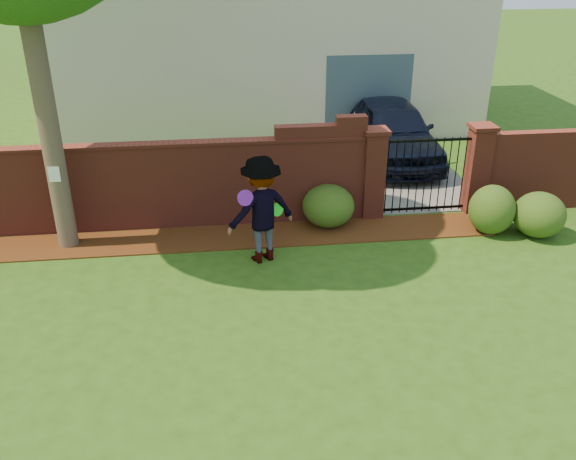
{
  "coord_description": "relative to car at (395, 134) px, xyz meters",
  "views": [
    {
      "loc": [
        -0.72,
        -7.35,
        5.35
      ],
      "look_at": [
        0.34,
        1.4,
        1.05
      ],
      "focal_mm": 38.2,
      "sensor_mm": 36.0,
      "label": 1
    }
  ],
  "objects": [
    {
      "name": "paper_notice",
      "position": [
        -7.38,
        -3.97,
        0.73
      ],
      "size": [
        0.2,
        0.01,
        0.28
      ],
      "primitive_type": "cube",
      "color": "white",
      "rests_on": "tree"
    },
    {
      "name": "man",
      "position": [
        -3.78,
        -4.8,
        0.21
      ],
      "size": [
        1.44,
        1.14,
        1.95
      ],
      "primitive_type": "imported",
      "rotation": [
        0.0,
        0.0,
        3.52
      ],
      "color": "gray",
      "rests_on": "ground"
    },
    {
      "name": "pillar_left",
      "position": [
        -1.38,
        -3.18,
        0.19
      ],
      "size": [
        0.5,
        0.5,
        1.88
      ],
      "color": "maroon",
      "rests_on": "ground"
    },
    {
      "name": "car",
      "position": [
        0.0,
        0.0,
        0.0
      ],
      "size": [
        1.81,
        4.5,
        1.53
      ],
      "primitive_type": "imported",
      "rotation": [
        0.0,
        0.0,
        0.0
      ],
      "color": "black",
      "rests_on": "ground"
    },
    {
      "name": "ground",
      "position": [
        -3.78,
        -7.18,
        -0.77
      ],
      "size": [
        80.0,
        80.0,
        0.01
      ],
      "primitive_type": "cube",
      "color": "#274A12",
      "rests_on": "ground"
    },
    {
      "name": "driveway",
      "position": [
        -0.28,
        0.82,
        -0.76
      ],
      "size": [
        3.2,
        8.0,
        0.01
      ],
      "primitive_type": "cube",
      "color": "slate",
      "rests_on": "ground"
    },
    {
      "name": "frisbee_purple",
      "position": [
        -4.07,
        -5.01,
        0.55
      ],
      "size": [
        0.29,
        0.15,
        0.28
      ],
      "primitive_type": "cylinder",
      "rotation": [
        1.36,
        0.0,
        0.25
      ],
      "color": "purple",
      "rests_on": "man"
    },
    {
      "name": "brick_wall",
      "position": [
        -5.79,
        -3.18,
        0.16
      ],
      "size": [
        8.7,
        0.31,
        2.16
      ],
      "color": "maroon",
      "rests_on": "ground"
    },
    {
      "name": "shrub_right",
      "position": [
        1.61,
        -4.46,
        -0.33
      ],
      "size": [
        0.99,
        0.99,
        0.88
      ],
      "primitive_type": "ellipsoid",
      "color": "#214314",
      "rests_on": "ground"
    },
    {
      "name": "shrub_left",
      "position": [
        -2.35,
        -3.51,
        -0.34
      ],
      "size": [
        1.04,
        1.04,
        0.85
      ],
      "primitive_type": "ellipsoid",
      "color": "#214314",
      "rests_on": "ground"
    },
    {
      "name": "brick_wall_return",
      "position": [
        2.82,
        -3.18,
        0.08
      ],
      "size": [
        4.0,
        0.25,
        1.7
      ],
      "primitive_type": "cube",
      "color": "maroon",
      "rests_on": "ground"
    },
    {
      "name": "iron_gate",
      "position": [
        -0.28,
        -3.18,
        0.09
      ],
      "size": [
        1.78,
        0.03,
        1.6
      ],
      "color": "black",
      "rests_on": "ground"
    },
    {
      "name": "shrub_middle",
      "position": [
        0.75,
        -4.22,
        -0.27
      ],
      "size": [
        0.89,
        0.89,
        0.98
      ],
      "primitive_type": "ellipsoid",
      "color": "#214314",
      "rests_on": "ground"
    },
    {
      "name": "frisbee_green",
      "position": [
        -3.5,
        -4.79,
        0.21
      ],
      "size": [
        0.25,
        0.18,
        0.25
      ],
      "primitive_type": "cylinder",
      "rotation": [
        1.43,
        0.0,
        0.54
      ],
      "color": "green",
      "rests_on": "man"
    },
    {
      "name": "house",
      "position": [
        -2.78,
        4.82,
        2.4
      ],
      "size": [
        12.4,
        6.4,
        6.3
      ],
      "color": "beige",
      "rests_on": "ground"
    },
    {
      "name": "pillar_right",
      "position": [
        0.82,
        -3.18,
        0.19
      ],
      "size": [
        0.5,
        0.5,
        1.88
      ],
      "color": "maroon",
      "rests_on": "ground"
    },
    {
      "name": "mulch_bed",
      "position": [
        -4.73,
        -3.84,
        -0.75
      ],
      "size": [
        11.1,
        1.08,
        0.03
      ],
      "primitive_type": "cube",
      "color": "#3D1D0B",
      "rests_on": "ground"
    }
  ]
}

